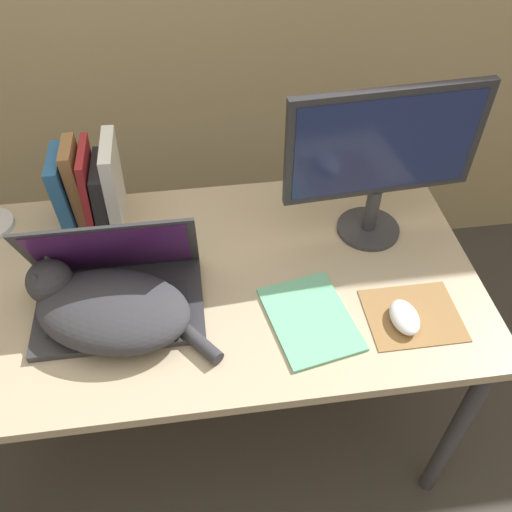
{
  "coord_description": "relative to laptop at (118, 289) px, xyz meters",
  "views": [
    {
      "loc": [
        0.01,
        -0.54,
        1.71
      ],
      "look_at": [
        0.13,
        0.32,
        0.81
      ],
      "focal_mm": 38.0,
      "sensor_mm": 36.0,
      "label": 1
    }
  ],
  "objects": [
    {
      "name": "cat",
      "position": [
        -0.02,
        -0.06,
        0.01
      ],
      "size": [
        0.43,
        0.33,
        0.14
      ],
      "color": "#333338",
      "rests_on": "desk"
    },
    {
      "name": "computer_mouse",
      "position": [
        0.64,
        -0.15,
        -0.03
      ],
      "size": [
        0.06,
        0.1,
        0.03
      ],
      "color": "silver",
      "rests_on": "mousepad"
    },
    {
      "name": "mousepad",
      "position": [
        0.67,
        -0.13,
        -0.05
      ],
      "size": [
        0.22,
        0.18,
        0.0
      ],
      "color": "olive",
      "rests_on": "desk"
    },
    {
      "name": "external_monitor",
      "position": [
        0.65,
        0.16,
        0.2
      ],
      "size": [
        0.48,
        0.17,
        0.42
      ],
      "color": "#333338",
      "rests_on": "desk"
    },
    {
      "name": "laptop",
      "position": [
        0.0,
        0.0,
        0.0
      ],
      "size": [
        0.39,
        0.25,
        0.25
      ],
      "color": "#2D2D33",
      "rests_on": "desk"
    },
    {
      "name": "notepad",
      "position": [
        0.43,
        -0.11,
        -0.04
      ],
      "size": [
        0.22,
        0.27,
        0.01
      ],
      "color": "#6BBC93",
      "rests_on": "desk"
    },
    {
      "name": "book_row",
      "position": [
        -0.07,
        0.3,
        0.06
      ],
      "size": [
        0.17,
        0.17,
        0.24
      ],
      "color": "#285B93",
      "rests_on": "desk"
    },
    {
      "name": "desk",
      "position": [
        0.2,
        0.05,
        -0.12
      ],
      "size": [
        1.35,
        0.72,
        0.71
      ],
      "color": "tan",
      "rests_on": "ground_plane"
    }
  ]
}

